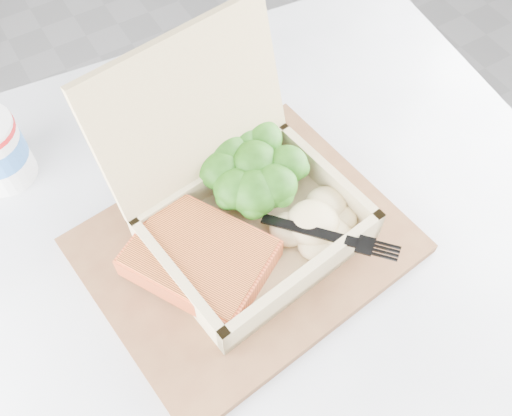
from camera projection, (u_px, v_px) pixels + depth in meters
cafe_table at (267, 333)px, 0.75m from camera, size 0.83×0.83×0.71m
serving_tray at (245, 245)px, 0.61m from camera, size 0.34×0.29×0.01m
takeout_container at (236, 193)px, 0.58m from camera, size 0.23×0.23×0.19m
salmon_fillet at (200, 258)px, 0.56m from camera, size 0.15×0.17×0.03m
broccoli_pile at (253, 169)px, 0.61m from camera, size 0.13×0.13×0.05m
mashed_potatoes at (313, 223)px, 0.58m from camera, size 0.09×0.08×0.03m
plastic_fork at (291, 224)px, 0.57m from camera, size 0.10×0.12×0.02m
receipt at (165, 139)px, 0.69m from camera, size 0.08×0.14×0.00m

